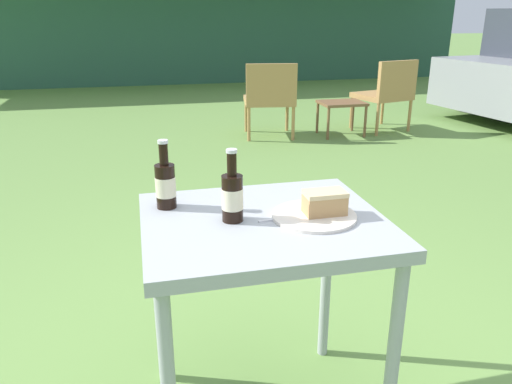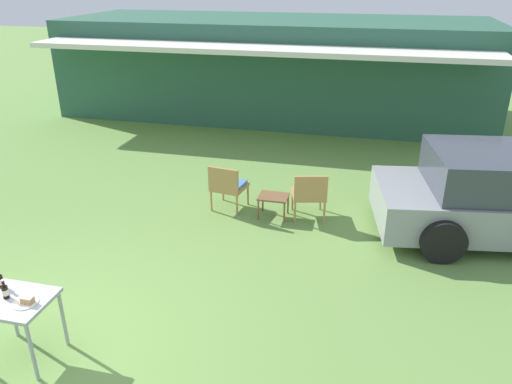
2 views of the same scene
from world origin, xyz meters
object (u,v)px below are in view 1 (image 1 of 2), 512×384
wicker_chair_cushioned (270,96)px  wicker_chair_plain (387,91)px  garden_side_table (342,106)px  cola_bottle_near (232,196)px  cake_on_plate (319,209)px  cola_bottle_far (165,184)px  patio_table (263,247)px

wicker_chair_cushioned → wicker_chair_plain: size_ratio=1.00×
wicker_chair_cushioned → wicker_chair_plain: (1.41, -0.02, 0.00)m
garden_side_table → cola_bottle_near: bearing=-117.1°
wicker_chair_plain → cake_on_plate: (-2.34, -4.03, 0.30)m
wicker_chair_cushioned → cake_on_plate: size_ratio=3.21×
cola_bottle_near → wicker_chair_cushioned: bearing=73.6°
garden_side_table → wicker_chair_cushioned: bearing=173.3°
cola_bottle_near → cola_bottle_far: same height
cake_on_plate → wicker_chair_plain: bearing=59.9°
cake_on_plate → cola_bottle_far: cola_bottle_far is taller
wicker_chair_cushioned → garden_side_table: wicker_chair_cushioned is taller
cola_bottle_near → cola_bottle_far: 0.24m
garden_side_table → cola_bottle_near: 4.43m
cake_on_plate → cola_bottle_near: 0.27m
wicker_chair_plain → cola_bottle_far: size_ratio=3.77×
garden_side_table → cake_on_plate: size_ratio=1.91×
cola_bottle_far → cake_on_plate: bearing=-22.8°
wicker_chair_cushioned → garden_side_table: (0.82, -0.10, -0.13)m
cola_bottle_near → cake_on_plate: bearing=-7.1°
cola_bottle_near → garden_side_table: bearing=62.9°
cake_on_plate → garden_side_table: bearing=66.2°
patio_table → wicker_chair_plain: bearing=58.0°
garden_side_table → patio_table: bearing=-116.0°
garden_side_table → patio_table: 4.38m
cola_bottle_near → wicker_chair_plain: bearing=57.0°
cake_on_plate → cola_bottle_near: size_ratio=1.17×
patio_table → cake_on_plate: 0.21m
wicker_chair_plain → cake_on_plate: size_ratio=3.21×
wicker_chair_plain → patio_table: 4.73m
wicker_chair_plain → cake_on_plate: 4.67m
garden_side_table → cake_on_plate: (-1.75, -3.95, 0.44)m
wicker_chair_plain → garden_side_table: size_ratio=1.68×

